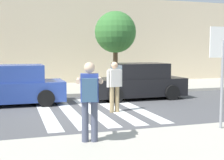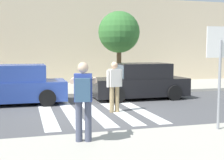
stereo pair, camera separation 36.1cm
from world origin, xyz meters
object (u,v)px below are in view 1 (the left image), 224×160
at_px(parked_car_black, 138,82).
at_px(stop_sign, 223,55).
at_px(photographer_with_backpack, 90,95).
at_px(parked_car_blue, 11,86).
at_px(pedestrian_crossing, 114,84).
at_px(street_tree_center, 115,33).

bearing_deg(parked_car_black, stop_sign, -92.02).
bearing_deg(photographer_with_backpack, stop_sign, 2.69).
bearing_deg(parked_car_blue, pedestrian_crossing, -37.64).
distance_m(photographer_with_backpack, parked_car_black, 7.21).
bearing_deg(photographer_with_backpack, parked_car_blue, 104.65).
height_order(stop_sign, parked_car_black, stop_sign).
bearing_deg(parked_car_blue, stop_sign, -49.93).
relative_size(parked_car_blue, parked_car_black, 1.00).
bearing_deg(parked_car_black, pedestrian_crossing, -126.58).
xyz_separation_m(pedestrian_crossing, street_tree_center, (1.73, 5.14, 2.04)).
distance_m(photographer_with_backpack, parked_car_blue, 6.42).
bearing_deg(parked_car_black, photographer_with_backpack, -120.62).
xyz_separation_m(stop_sign, pedestrian_crossing, (-1.71, 3.44, -1.03)).
bearing_deg(photographer_with_backpack, street_tree_center, 68.31).
bearing_deg(street_tree_center, parked_car_black, -85.74).
distance_m(photographer_with_backpack, street_tree_center, 9.58).
distance_m(stop_sign, street_tree_center, 8.64).
relative_size(stop_sign, parked_car_black, 0.62).
distance_m(stop_sign, parked_car_black, 6.17).
bearing_deg(stop_sign, parked_car_blue, 130.07).
xyz_separation_m(pedestrian_crossing, parked_car_blue, (-3.36, 2.59, -0.25)).
relative_size(stop_sign, parked_car_blue, 0.62).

